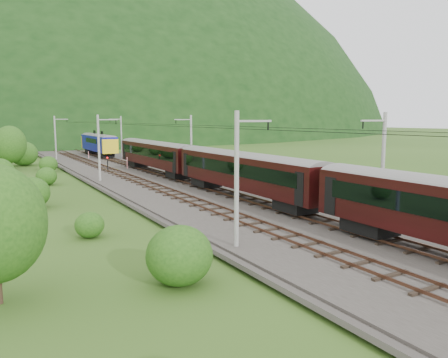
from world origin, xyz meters
TOP-DOWN VIEW (x-y plane):
  - ground at (0.00, 0.00)m, footprint 600.00×600.00m
  - railbed at (0.00, 10.00)m, footprint 14.00×220.00m
  - track_left at (-2.40, 10.00)m, footprint 2.40×220.00m
  - track_right at (2.40, 10.00)m, footprint 2.40×220.00m
  - catenary_left at (-6.12, 32.00)m, footprint 2.54×192.28m
  - catenary_right at (6.12, 32.00)m, footprint 2.54×192.28m
  - overhead_wires at (0.00, 10.00)m, footprint 4.83×198.00m
  - mountain_main at (0.00, 260.00)m, footprint 504.00×360.00m
  - train at (2.40, 1.15)m, footprint 2.95×142.42m
  - hazard_post_near at (-0.54, 63.07)m, footprint 0.14×0.14m
  - hazard_post_far at (0.69, 42.99)m, footprint 0.18×0.18m
  - signal at (-3.03, 40.27)m, footprint 0.24×0.24m
  - vegetation_left at (-14.55, 22.50)m, footprint 12.18×148.09m
  - vegetation_right at (11.56, 8.58)m, footprint 5.04×103.63m

SIDE VIEW (x-z plane):
  - ground at x=0.00m, z-range 0.00..0.00m
  - mountain_main at x=0.00m, z-range -122.00..122.00m
  - railbed at x=0.00m, z-range 0.00..0.30m
  - track_left at x=-2.40m, z-range 0.24..0.51m
  - track_right at x=2.40m, z-range 0.24..0.51m
  - hazard_post_near at x=-0.54m, z-range 0.30..1.65m
  - hazard_post_far at x=0.69m, z-range 0.30..2.01m
  - vegetation_right at x=11.56m, z-range -0.19..3.03m
  - signal at x=-3.03m, z-range 0.48..2.61m
  - vegetation_left at x=-14.55m, z-range -1.05..5.72m
  - train at x=2.40m, z-range 0.94..6.07m
  - catenary_left at x=-6.12m, z-range 0.50..8.50m
  - catenary_right at x=6.12m, z-range 0.50..8.50m
  - overhead_wires at x=0.00m, z-range 7.08..7.12m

